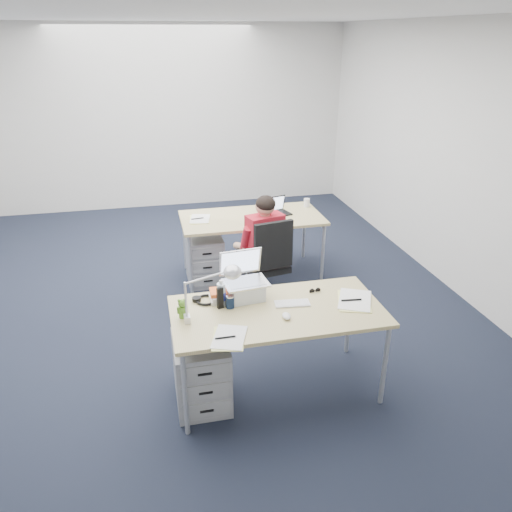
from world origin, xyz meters
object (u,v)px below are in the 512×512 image
(drawer_pedestal_far, at_px, (205,259))
(headphones, at_px, (206,299))
(can_koozie, at_px, (230,302))
(far_cup, at_px, (307,203))
(water_bottle, at_px, (221,293))
(desk_lamp, at_px, (204,294))
(wireless_keyboard, at_px, (292,303))
(sunglasses, at_px, (315,291))
(seated_person, at_px, (259,247))
(silver_laptop, at_px, (246,277))
(cordless_phone, at_px, (220,298))
(drawer_pedestal_near, at_px, (201,372))
(desk_far, at_px, (252,220))
(desk_near, at_px, (277,315))
(computer_mouse, at_px, (286,316))
(office_chair, at_px, (266,281))
(bear_figurine, at_px, (182,308))
(dark_laptop, at_px, (278,206))
(book_stack, at_px, (223,295))

(drawer_pedestal_far, xyz_separation_m, headphones, (-0.20, -1.80, 0.47))
(can_koozie, xyz_separation_m, far_cup, (1.31, 2.18, -0.00))
(water_bottle, distance_m, desk_lamp, 0.26)
(water_bottle, bearing_deg, headphones, 138.88)
(wireless_keyboard, xyz_separation_m, sunglasses, (0.23, 0.15, 0.00))
(seated_person, bearing_deg, can_koozie, -126.78)
(silver_laptop, bearing_deg, cordless_phone, -159.15)
(desk_lamp, height_order, far_cup, desk_lamp)
(seated_person, bearing_deg, wireless_keyboard, -108.37)
(drawer_pedestal_near, relative_size, silver_laptop, 1.52)
(drawer_pedestal_near, bearing_deg, desk_lamp, 1.15)
(desk_far, bearing_deg, can_koozie, -106.78)
(drawer_pedestal_near, distance_m, can_koozie, 0.58)
(desk_near, height_order, headphones, headphones)
(computer_mouse, bearing_deg, office_chair, 83.45)
(drawer_pedestal_far, xyz_separation_m, can_koozie, (-0.03, -1.94, 0.51))
(seated_person, relative_size, desk_lamp, 2.72)
(office_chair, relative_size, drawer_pedestal_near, 1.79)
(water_bottle, distance_m, cordless_phone, 0.04)
(drawer_pedestal_far, xyz_separation_m, far_cup, (1.28, 0.24, 0.50))
(office_chair, bearing_deg, seated_person, 91.11)
(silver_laptop, height_order, water_bottle, silver_laptop)
(desk_far, relative_size, bear_figurine, 10.37)
(desk_far, height_order, cordless_phone, cordless_phone)
(wireless_keyboard, xyz_separation_m, dark_laptop, (0.43, 2.03, 0.10))
(seated_person, height_order, wireless_keyboard, seated_person)
(wireless_keyboard, bearing_deg, cordless_phone, 179.46)
(desk_far, relative_size, cordless_phone, 9.33)
(silver_laptop, bearing_deg, headphones, 170.98)
(desk_near, height_order, water_bottle, water_bottle)
(headphones, height_order, dark_laptop, dark_laptop)
(computer_mouse, relative_size, headphones, 0.45)
(wireless_keyboard, distance_m, can_koozie, 0.48)
(silver_laptop, xyz_separation_m, wireless_keyboard, (0.33, -0.17, -0.17))
(bear_figurine, height_order, desk_lamp, desk_lamp)
(desk_far, distance_m, cordless_phone, 2.08)
(drawer_pedestal_near, distance_m, desk_lamp, 0.67)
(sunglasses, bearing_deg, seated_person, 91.27)
(desk_far, distance_m, dark_laptop, 0.34)
(desk_far, relative_size, book_stack, 8.11)
(desk_lamp, bearing_deg, dark_laptop, 69.55)
(desk_far, distance_m, office_chair, 0.84)
(computer_mouse, bearing_deg, dark_laptop, 78.02)
(drawer_pedestal_far, bearing_deg, sunglasses, -69.85)
(book_stack, relative_size, dark_laptop, 0.70)
(headphones, height_order, far_cup, far_cup)
(bear_figurine, bearing_deg, headphones, 60.31)
(office_chair, xyz_separation_m, wireless_keyboard, (-0.11, -1.29, 0.46))
(water_bottle, relative_size, cordless_phone, 1.26)
(office_chair, bearing_deg, water_bottle, -128.95)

